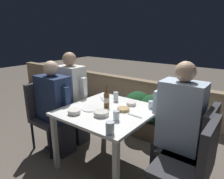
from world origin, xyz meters
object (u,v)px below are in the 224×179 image
object	(u,v)px
chair_right_near	(194,162)
chair_right_far	(197,144)
person_navy_jumper	(56,108)
beer_bottle	(107,99)
chair_left_near	(47,109)
person_white_polo	(73,98)
person_blue_shirt	(177,126)
chair_left_far	(64,102)

from	to	relation	value
chair_right_near	chair_right_far	distance (m)	0.31
person_navy_jumper	chair_right_near	xyz separation A→B (m)	(1.72, 0.02, -0.07)
chair_right_far	beer_bottle	size ratio (longest dim) A/B	3.34
chair_right_near	beer_bottle	size ratio (longest dim) A/B	3.34
chair_left_near	chair_right_near	bearing A→B (deg)	0.74
person_white_polo	person_blue_shirt	bearing A→B (deg)	0.04
chair_right_far	person_blue_shirt	bearing A→B (deg)	-180.00
chair_right_far	person_navy_jumper	bearing A→B (deg)	-168.66
chair_left_near	chair_left_far	world-z (taller)	same
person_white_polo	chair_right_far	size ratio (longest dim) A/B	1.42
beer_bottle	person_white_polo	bearing A→B (deg)	170.11
chair_left_near	chair_left_far	xyz separation A→B (m)	(-0.03, 0.33, 0.00)
chair_left_near	chair_right_near	distance (m)	1.93
person_blue_shirt	beer_bottle	size ratio (longest dim) A/B	4.79
chair_right_far	beer_bottle	distance (m)	1.03
person_navy_jumper	person_white_polo	size ratio (longest dim) A/B	0.94
chair_left_near	person_navy_jumper	xyz separation A→B (m)	(0.21, 0.00, 0.07)
chair_right_far	chair_right_near	bearing A→B (deg)	-79.27
chair_left_far	chair_right_far	size ratio (longest dim) A/B	1.00
person_white_polo	chair_right_far	bearing A→B (deg)	0.04
person_navy_jumper	beer_bottle	distance (m)	0.74
person_blue_shirt	chair_right_far	bearing A→B (deg)	0.00
chair_left_near	chair_right_far	world-z (taller)	same
chair_left_far	chair_right_near	world-z (taller)	same
chair_left_far	beer_bottle	distance (m)	0.96
chair_left_far	chair_right_far	bearing A→B (deg)	0.03
chair_right_near	chair_right_far	world-z (taller)	same
person_navy_jumper	chair_right_far	xyz separation A→B (m)	(1.66, 0.33, -0.07)
chair_left_near	chair_right_near	size ratio (longest dim) A/B	1.00
chair_right_far	person_blue_shirt	distance (m)	0.23
chair_right_near	person_white_polo	bearing A→B (deg)	170.07
chair_right_near	person_blue_shirt	bearing A→B (deg)	130.22
person_blue_shirt	chair_right_near	bearing A→B (deg)	-49.78
person_white_polo	beer_bottle	bearing A→B (deg)	-9.89
person_navy_jumper	chair_left_far	world-z (taller)	person_navy_jumper
person_white_polo	chair_left_near	bearing A→B (deg)	-117.09
person_white_polo	beer_bottle	world-z (taller)	person_white_polo
chair_left_near	person_white_polo	distance (m)	0.39
person_white_polo	chair_right_near	size ratio (longest dim) A/B	1.42
chair_left_far	beer_bottle	xyz separation A→B (m)	(0.91, -0.12, 0.28)
chair_left_near	beer_bottle	world-z (taller)	beer_bottle
person_white_polo	person_blue_shirt	size ratio (longest dim) A/B	0.99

